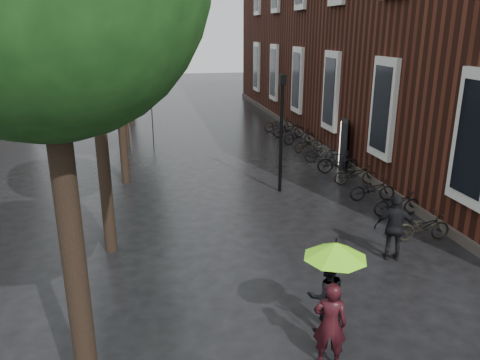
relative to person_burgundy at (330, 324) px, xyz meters
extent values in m
cube|color=#38160F|center=(10.50, 17.92, 5.19)|extent=(10.00, 33.00, 12.00)
cube|color=silver|center=(5.45, 3.92, 2.19)|extent=(0.25, 1.60, 3.60)
cube|color=black|center=(5.35, 3.92, 2.19)|extent=(0.10, 1.20, 3.00)
cube|color=silver|center=(5.45, 8.92, 2.19)|extent=(0.25, 1.60, 3.60)
cube|color=black|center=(5.35, 8.92, 2.19)|extent=(0.10, 1.20, 3.00)
cube|color=silver|center=(5.45, 13.92, 2.19)|extent=(0.25, 1.60, 3.60)
cube|color=black|center=(5.35, 13.92, 2.19)|extent=(0.10, 1.20, 3.00)
cube|color=silver|center=(5.45, 18.92, 2.19)|extent=(0.25, 1.60, 3.60)
cube|color=black|center=(5.35, 18.92, 2.19)|extent=(0.10, 1.20, 3.00)
cube|color=silver|center=(5.45, 23.92, 2.19)|extent=(0.25, 1.60, 3.60)
cube|color=black|center=(5.35, 23.92, 2.19)|extent=(0.10, 1.20, 3.00)
cube|color=silver|center=(5.45, 28.92, 2.19)|extent=(0.25, 1.60, 3.60)
cube|color=black|center=(5.35, 28.92, 2.19)|extent=(0.10, 1.20, 3.00)
cube|color=#3F3833|center=(5.60, 17.92, -0.66)|extent=(0.40, 33.00, 0.30)
cylinder|color=black|center=(-4.00, -0.58, 1.52)|extent=(0.32, 0.32, 4.68)
cylinder|color=black|center=(-4.10, 5.42, 1.44)|extent=(0.32, 0.32, 4.51)
cylinder|color=black|center=(-3.90, 11.42, 1.66)|extent=(0.32, 0.32, 4.95)
cylinder|color=black|center=(-4.05, 17.42, 1.39)|extent=(0.32, 0.32, 4.40)
cylinder|color=black|center=(-3.95, 23.42, 1.58)|extent=(0.32, 0.32, 4.79)
cylinder|color=black|center=(-4.00, 29.42, 1.47)|extent=(0.32, 0.32, 4.57)
imported|color=black|center=(0.00, 0.00, 0.00)|extent=(0.69, 0.57, 1.63)
imported|color=black|center=(0.29, 0.92, -0.02)|extent=(0.77, 0.60, 1.58)
cylinder|color=black|center=(0.18, 0.39, 0.49)|extent=(0.02, 0.02, 1.46)
cone|color=#7FFF1A|center=(0.18, 0.39, 1.23)|extent=(1.15, 1.15, 0.29)
cylinder|color=black|center=(0.18, 0.39, 1.41)|extent=(0.02, 0.02, 0.08)
imported|color=black|center=(3.13, 3.46, 0.07)|extent=(1.12, 0.79, 1.77)
imported|color=black|center=(4.53, 4.36, -0.40)|extent=(1.61, 0.63, 0.83)
imported|color=black|center=(4.76, 6.23, -0.40)|extent=(1.59, 0.57, 0.83)
imported|color=black|center=(4.62, 7.65, -0.40)|extent=(1.64, 0.76, 0.83)
imported|color=black|center=(4.78, 9.40, -0.38)|extent=(1.71, 0.83, 0.86)
imported|color=black|center=(4.68, 10.91, -0.31)|extent=(1.75, 0.85, 1.01)
imported|color=black|center=(4.63, 12.64, -0.36)|extent=(1.58, 0.74, 0.92)
imported|color=black|center=(4.68, 14.57, -0.40)|extent=(1.66, 0.83, 0.83)
imported|color=black|center=(4.75, 16.19, -0.37)|extent=(1.71, 0.61, 0.90)
imported|color=black|center=(4.69, 17.87, -0.35)|extent=(1.83, 0.78, 0.93)
imported|color=black|center=(4.55, 19.39, -0.35)|extent=(1.79, 0.69, 0.93)
cube|color=black|center=(5.31, 11.90, 0.20)|extent=(0.28, 1.35, 2.03)
cube|color=#F0E8CF|center=(5.16, 11.90, 0.25)|extent=(0.04, 1.13, 1.67)
cylinder|color=black|center=(1.72, 9.22, 1.17)|extent=(0.12, 0.12, 3.97)
cube|color=black|center=(1.72, 9.22, 3.25)|extent=(0.22, 0.22, 0.35)
sphere|color=#FFE5B2|center=(1.72, 9.22, 3.25)|extent=(0.18, 0.18, 0.18)
cylinder|color=#262628|center=(-2.71, 17.28, 0.32)|extent=(0.05, 0.05, 2.27)
cylinder|color=#0D3A95|center=(-2.62, 17.28, 1.45)|extent=(0.03, 0.45, 0.45)
camera|label=1|loc=(-2.90, -6.55, 4.91)|focal=35.00mm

